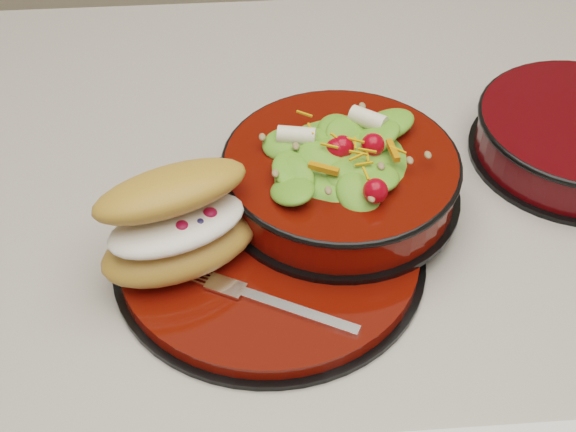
{
  "coord_description": "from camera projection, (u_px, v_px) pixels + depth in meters",
  "views": [
    {
      "loc": [
        0.08,
        -0.69,
        1.48
      ],
      "look_at": [
        0.12,
        -0.13,
        0.94
      ],
      "focal_mm": 50.0,
      "sensor_mm": 36.0,
      "label": 1
    }
  ],
  "objects": [
    {
      "name": "fork",
      "position": [
        276.0,
        303.0,
        0.73
      ],
      "size": [
        0.14,
        0.08,
        0.0
      ],
      "rotation": [
        0.0,
        0.0,
        1.08
      ],
      "color": "silver",
      "rests_on": "dinner_plate"
    },
    {
      "name": "salad_bowl",
      "position": [
        341.0,
        168.0,
        0.81
      ],
      "size": [
        0.25,
        0.25,
        0.1
      ],
      "rotation": [
        0.0,
        0.0,
        0.15
      ],
      "color": "black",
      "rests_on": "dinner_plate"
    },
    {
      "name": "dinner_plate",
      "position": [
        270.0,
        253.0,
        0.79
      ],
      "size": [
        0.31,
        0.31,
        0.02
      ],
      "rotation": [
        0.0,
        0.0,
        0.4
      ],
      "color": "black",
      "rests_on": "island_counter"
    },
    {
      "name": "croissant",
      "position": [
        177.0,
        223.0,
        0.74
      ],
      "size": [
        0.17,
        0.15,
        0.09
      ],
      "rotation": [
        0.0,
        0.0,
        0.39
      ],
      "color": "#CA8A3D",
      "rests_on": "dinner_plate"
    },
    {
      "name": "island_counter",
      "position": [
        200.0,
        394.0,
        1.21
      ],
      "size": [
        1.24,
        0.74,
        0.9
      ],
      "color": "silver",
      "rests_on": "ground"
    }
  ]
}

